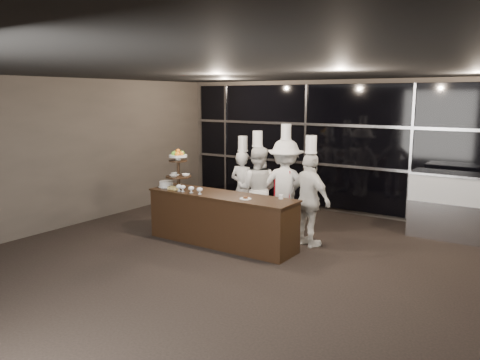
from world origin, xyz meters
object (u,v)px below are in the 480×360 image
Objects in this scene: display_stand at (178,166)px; chef_c at (285,187)px; buffet_counter at (221,219)px; chef_d at (310,199)px; layer_cake at (166,184)px; chef_b at (257,189)px; display_case at (453,202)px; chef_a at (243,187)px.

chef_c reaches higher than display_stand.
chef_d is (1.35, 0.79, 0.39)m from buffet_counter.
layer_cake is (-1.27, -0.05, 0.51)m from buffet_counter.
chef_c is (1.88, 1.30, -0.05)m from layer_cake.
display_case is at bearing 27.15° from chef_b.
chef_c reaches higher than layer_cake.
display_stand is 0.46m from layer_cake.
display_case is at bearing 38.99° from buffet_counter.
chef_a is (-0.35, 1.21, 0.34)m from buffet_counter.
display_case is at bearing 43.87° from chef_d.
chef_a is (0.65, 1.21, -0.53)m from display_stand.
display_stand is 0.38× the size of chef_d.
chef_c reaches higher than chef_b.
display_case is 0.82× the size of chef_a.
display_case is (3.36, 2.72, 0.22)m from buffet_counter.
display_stand reaches higher than display_case.
display_stand is at bearing -148.04° from display_case.
layer_cake is 2.75m from chef_d.
chef_a is 0.96m from chef_c.
layer_cake is 0.16× the size of chef_a.
buffet_counter is at bearing -115.89° from chef_c.
buffet_counter is 1.46m from chef_c.
display_case is at bearing 28.12° from chef_c.
chef_a reaches higher than buffet_counter.
buffet_counter is at bearing -141.01° from display_case.
layer_cake is (-0.27, -0.05, -0.37)m from display_stand.
buffet_counter is at bearing -73.91° from chef_a.
chef_d is (1.70, -0.42, 0.04)m from chef_a.
chef_d is (2.62, 0.84, -0.12)m from layer_cake.
display_stand is (-1.00, -0.00, 0.87)m from buffet_counter.
chef_c is (1.61, 1.25, -0.42)m from display_stand.
display_case is 0.77× the size of chef_d.
chef_d is at bearing -11.78° from chef_b.
chef_c is at bearing 148.18° from chef_d.
display_stand is at bearing 10.42° from layer_cake.
chef_c is (0.51, 0.20, 0.06)m from chef_b.
display_case is 2.80m from chef_d.
chef_c is (0.61, 1.25, 0.46)m from buffet_counter.
chef_c is (-2.76, -1.47, 0.23)m from display_case.
display_stand is at bearing -136.37° from chef_b.
chef_b reaches higher than display_stand.
display_case reaches higher than layer_cake.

